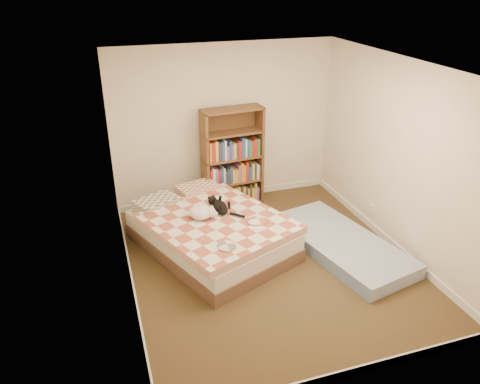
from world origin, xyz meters
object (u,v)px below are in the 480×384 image
object	(u,v)px
floor_mattress	(341,244)
black_cat	(220,206)
white_dog	(202,212)
bed	(210,231)
bookshelf	(232,170)

from	to	relation	value
floor_mattress	black_cat	size ratio (longest dim) A/B	3.13
black_cat	white_dog	xyz separation A→B (m)	(-0.28, -0.13, 0.02)
floor_mattress	white_dog	world-z (taller)	white_dog
bed	floor_mattress	world-z (taller)	bed
bed	white_dog	xyz separation A→B (m)	(-0.12, -0.05, 0.33)
black_cat	bookshelf	bearing A→B (deg)	49.59
bookshelf	white_dog	xyz separation A→B (m)	(-0.80, -1.24, 0.01)
floor_mattress	black_cat	world-z (taller)	black_cat
floor_mattress	black_cat	distance (m)	1.71
bed	bookshelf	bearing A→B (deg)	38.20
black_cat	white_dog	world-z (taller)	white_dog
bookshelf	white_dog	bearing A→B (deg)	-127.64
floor_mattress	black_cat	xyz separation A→B (m)	(-1.49, 0.70, 0.48)
bed	black_cat	size ratio (longest dim) A/B	3.80
bed	floor_mattress	distance (m)	1.77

